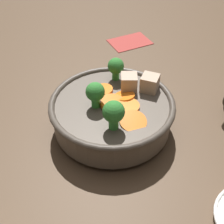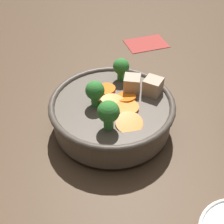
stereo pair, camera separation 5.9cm
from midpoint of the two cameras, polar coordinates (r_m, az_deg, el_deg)
name	(u,v)px [view 2 (the right image)]	position (r m, az deg, el deg)	size (l,w,h in m)	color
ground_plane	(112,128)	(0.61, 2.73, -3.01)	(3.00, 3.00, 0.00)	#4C3826
stirfry_bowl	(112,111)	(0.58, 2.93, 0.09)	(0.23, 0.23, 0.12)	#51473D
napkin	(146,43)	(0.89, 8.20, 12.25)	(0.11, 0.08, 0.00)	#A33833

